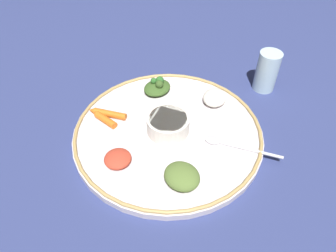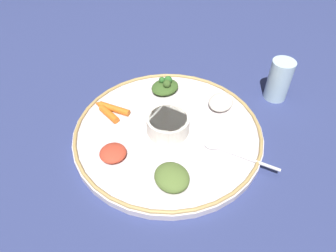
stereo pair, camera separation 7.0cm
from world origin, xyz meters
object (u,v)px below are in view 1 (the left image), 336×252
spoon (231,145)px  center_bowl (168,124)px  drinking_glass (266,74)px  carrot_near_spoon (108,113)px  carrot_outer (104,119)px  greens_pile (157,87)px

spoon → center_bowl: bearing=-153.1°
center_bowl → drinking_glass: drinking_glass is taller
center_bowl → drinking_glass: 0.32m
center_bowl → carrot_near_spoon: 0.15m
center_bowl → drinking_glass: bearing=80.6°
carrot_near_spoon → carrot_outer: size_ratio=1.16×
spoon → greens_pile: size_ratio=2.07×
spoon → carrot_outer: 0.30m
carrot_near_spoon → center_bowl: bearing=27.0°
carrot_near_spoon → drinking_glass: (0.19, 0.38, 0.02)m
spoon → drinking_glass: bearing=107.5°
spoon → carrot_near_spoon: carrot_near_spoon is taller
center_bowl → carrot_near_spoon: center_bowl is taller
greens_pile → drinking_glass: bearing=52.9°
greens_pile → drinking_glass: (0.17, 0.23, 0.02)m
spoon → carrot_outer: (-0.26, -0.15, 0.00)m
carrot_outer → drinking_glass: 0.44m
greens_pile → center_bowl: bearing=-33.4°
carrot_outer → drinking_glass: (0.18, 0.40, 0.02)m
center_bowl → carrot_outer: (-0.13, -0.09, -0.01)m
spoon → carrot_near_spoon: size_ratio=1.75×
carrot_outer → center_bowl: bearing=34.3°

